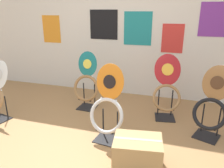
% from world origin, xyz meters
% --- Properties ---
extents(ground_plane, '(14.00, 14.00, 0.00)m').
position_xyz_m(ground_plane, '(0.00, 0.00, 0.00)').
color(ground_plane, '#A37547').
extents(wall_back, '(8.00, 0.07, 2.60)m').
position_xyz_m(wall_back, '(0.00, 2.27, 1.30)').
color(wall_back, silver).
rests_on(wall_back, ground_plane).
extents(toilet_seat_display_teal_sax, '(0.43, 0.29, 0.91)m').
position_xyz_m(toilet_seat_display_teal_sax, '(-0.28, 1.42, 0.39)').
color(toilet_seat_display_teal_sax, black).
rests_on(toilet_seat_display_teal_sax, ground_plane).
extents(toilet_seat_display_orange_sun, '(0.45, 0.32, 0.94)m').
position_xyz_m(toilet_seat_display_orange_sun, '(0.32, 0.66, 0.43)').
color(toilet_seat_display_orange_sun, black).
rests_on(toilet_seat_display_orange_sun, ground_plane).
extents(toilet_seat_display_crimson_swirl, '(0.44, 0.41, 0.92)m').
position_xyz_m(toilet_seat_display_crimson_swirl, '(0.95, 1.47, 0.44)').
color(toilet_seat_display_crimson_swirl, black).
rests_on(toilet_seat_display_crimson_swirl, ground_plane).
extents(toilet_seat_display_woodgrain, '(0.48, 0.46, 0.89)m').
position_xyz_m(toilet_seat_display_woodgrain, '(1.51, 1.09, 0.41)').
color(toilet_seat_display_woodgrain, black).
rests_on(toilet_seat_display_woodgrain, ground_plane).
extents(storage_box, '(0.52, 0.42, 0.32)m').
position_xyz_m(storage_box, '(0.76, 0.26, 0.16)').
color(storage_box, tan).
rests_on(storage_box, ground_plane).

